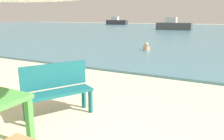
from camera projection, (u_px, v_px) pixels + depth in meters
sea_water at (218, 31)px, 28.09m from camera, size 120.00×50.00×0.08m
bench_teal_center at (57, 87)px, 4.02m from camera, size 0.89×1.23×0.95m
swimmer_person at (146, 47)px, 11.57m from camera, size 0.34×0.34×0.41m
boat_barge at (117, 22)px, 49.82m from camera, size 4.77×1.30×1.74m
boat_tanker at (173, 25)px, 29.69m from camera, size 4.50×1.23×1.64m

